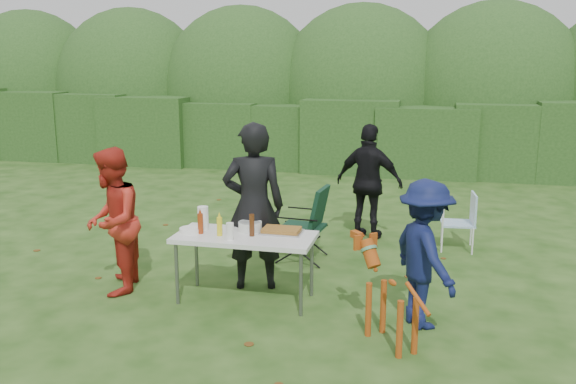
% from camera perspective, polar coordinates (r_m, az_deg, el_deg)
% --- Properties ---
extents(ground, '(80.00, 80.00, 0.00)m').
position_cam_1_polar(ground, '(6.95, -3.04, -9.56)').
color(ground, '#1E4211').
extents(hedge_row, '(22.00, 1.40, 1.70)m').
position_cam_1_polar(hedge_row, '(14.40, 6.01, 5.34)').
color(hedge_row, '#23471C').
rests_on(hedge_row, ground).
extents(shrub_backdrop, '(20.00, 2.60, 3.20)m').
position_cam_1_polar(shrub_backdrop, '(15.92, 6.84, 8.69)').
color(shrub_backdrop, '#3D6628').
rests_on(shrub_backdrop, ground).
extents(folding_table, '(1.50, 0.70, 0.74)m').
position_cam_1_polar(folding_table, '(6.59, -4.05, -4.48)').
color(folding_table, silver).
rests_on(folding_table, ground).
extents(person_cook, '(0.80, 0.64, 1.92)m').
position_cam_1_polar(person_cook, '(6.90, -3.23, -1.35)').
color(person_cook, black).
rests_on(person_cook, ground).
extents(person_red_jacket, '(0.84, 0.95, 1.65)m').
position_cam_1_polar(person_red_jacket, '(7.06, -16.13, -2.65)').
color(person_red_jacket, red).
rests_on(person_red_jacket, ground).
extents(person_black_puffy, '(1.06, 0.64, 1.69)m').
position_cam_1_polar(person_black_puffy, '(8.88, 7.60, 0.90)').
color(person_black_puffy, black).
rests_on(person_black_puffy, ground).
extents(child, '(0.96, 1.10, 1.47)m').
position_cam_1_polar(child, '(6.09, 12.68, -5.70)').
color(child, '#0F1743').
rests_on(child, ground).
extents(dog, '(0.92, 0.99, 0.92)m').
position_cam_1_polar(dog, '(5.72, 9.69, -9.71)').
color(dog, '#9C4212').
rests_on(dog, ground).
extents(camping_chair, '(0.68, 0.68, 1.00)m').
position_cam_1_polar(camping_chair, '(7.95, 1.33, -2.92)').
color(camping_chair, '#113120').
rests_on(camping_chair, ground).
extents(lawn_chair, '(0.52, 0.52, 0.80)m').
position_cam_1_polar(lawn_chair, '(8.74, 15.59, -2.62)').
color(lawn_chair, '#5195C1').
rests_on(lawn_chair, ground).
extents(food_tray, '(0.45, 0.30, 0.02)m').
position_cam_1_polar(food_tray, '(6.63, -0.62, -3.77)').
color(food_tray, '#B7B7BA').
rests_on(food_tray, folding_table).
extents(focaccia_bread, '(0.40, 0.26, 0.04)m').
position_cam_1_polar(focaccia_bread, '(6.62, -0.62, -3.54)').
color(focaccia_bread, '#976426').
rests_on(focaccia_bread, food_tray).
extents(mustard_bottle, '(0.06, 0.06, 0.20)m').
position_cam_1_polar(mustard_bottle, '(6.56, -6.42, -3.22)').
color(mustard_bottle, yellow).
rests_on(mustard_bottle, folding_table).
extents(ketchup_bottle, '(0.06, 0.06, 0.22)m').
position_cam_1_polar(ketchup_bottle, '(6.65, -8.20, -2.95)').
color(ketchup_bottle, maroon).
rests_on(ketchup_bottle, folding_table).
extents(beer_bottle, '(0.06, 0.06, 0.24)m').
position_cam_1_polar(beer_bottle, '(6.50, -3.40, -3.11)').
color(beer_bottle, '#47230F').
rests_on(beer_bottle, folding_table).
extents(paper_towel_roll, '(0.12, 0.12, 0.26)m').
position_cam_1_polar(paper_towel_roll, '(6.80, -7.95, -2.43)').
color(paper_towel_roll, white).
rests_on(paper_towel_roll, folding_table).
extents(cup_stack, '(0.08, 0.08, 0.18)m').
position_cam_1_polar(cup_stack, '(6.40, -5.45, -3.68)').
color(cup_stack, white).
rests_on(cup_stack, folding_table).
extents(pasta_bowl, '(0.26, 0.26, 0.10)m').
position_cam_1_polar(pasta_bowl, '(6.72, -3.56, -3.22)').
color(pasta_bowl, silver).
rests_on(pasta_bowl, folding_table).
extents(plate_stack, '(0.24, 0.24, 0.05)m').
position_cam_1_polar(plate_stack, '(6.74, -9.11, -3.53)').
color(plate_stack, white).
rests_on(plate_stack, folding_table).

